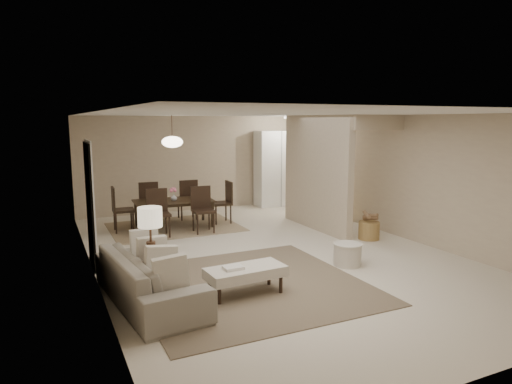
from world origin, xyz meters
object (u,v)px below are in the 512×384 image
pantry_cabinet (277,168)px  side_table (152,282)px  round_pouf (348,254)px  wicker_basket (369,230)px  ottoman_bench (245,273)px  dining_table (174,214)px  sofa (149,278)px

pantry_cabinet → side_table: (-4.75, -5.45, -0.80)m
round_pouf → wicker_basket: bearing=40.3°
ottoman_bench → round_pouf: bearing=9.0°
side_table → ottoman_bench: bearing=-16.4°
wicker_basket → dining_table: bearing=140.6°
round_pouf → wicker_basket: (1.42, 1.20, -0.00)m
sofa → round_pouf: sofa is taller
ottoman_bench → side_table: side_table is taller
ottoman_bench → round_pouf: (2.06, 0.45, -0.13)m
ottoman_bench → wicker_basket: ottoman_bench is taller
ottoman_bench → wicker_basket: 3.85m
ottoman_bench → round_pouf: 2.11m
pantry_cabinet → wicker_basket: (-0.07, -4.15, -0.87)m
wicker_basket → dining_table: dining_table is taller
ottoman_bench → dining_table: (0.18, 4.36, -0.01)m
sofa → side_table: size_ratio=4.43×
pantry_cabinet → side_table: pantry_cabinet is taller
sofa → ottoman_bench: sofa is taller
sofa → ottoman_bench: size_ratio=2.01×
sofa → side_table: bearing=-48.0°
ottoman_bench → side_table: (-1.21, 0.36, -0.06)m
ottoman_bench → dining_table: dining_table is taller
side_table → dining_table: dining_table is taller
ottoman_bench → dining_table: 4.36m
round_pouf → wicker_basket: 1.86m
side_table → wicker_basket: bearing=15.5°
round_pouf → wicker_basket: round_pouf is taller
dining_table → side_table: bearing=-106.0°
sofa → ottoman_bench: bearing=-109.9°
dining_table → ottoman_bench: bearing=-89.2°
sofa → dining_table: (1.44, 4.06, -0.02)m
dining_table → round_pouf: bearing=-61.2°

